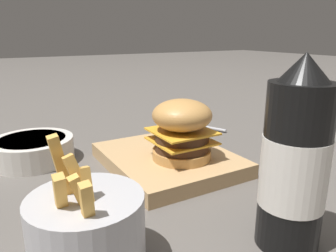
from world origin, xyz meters
The scene contains 8 objects.
ground_plane centered at (0.00, 0.00, 0.00)m, with size 6.00×6.00×0.00m, color #5B5651.
serving_board centered at (-0.03, 0.08, 0.01)m, with size 0.24×0.20×0.02m.
burger centered at (0.00, 0.09, 0.08)m, with size 0.10×0.10×0.10m.
ketchup_bottle centered at (0.23, 0.08, 0.10)m, with size 0.07×0.07×0.21m.
fries_basket centered at (0.15, -0.12, 0.04)m, with size 0.12×0.12×0.14m.
side_bowl centered at (-0.18, -0.13, 0.02)m, with size 0.15×0.15×0.04m.
spoon centered at (-0.25, 0.25, 0.01)m, with size 0.17×0.09×0.01m.
ketchup_puddle centered at (0.06, 0.31, 0.00)m, with size 0.07×0.07×0.00m.
Camera 1 is at (0.44, -0.20, 0.23)m, focal length 35.00 mm.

